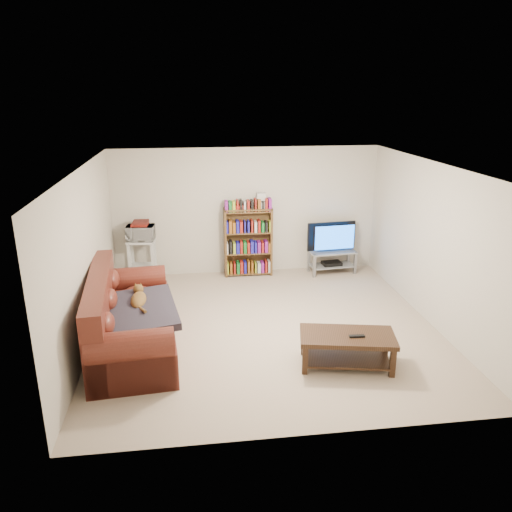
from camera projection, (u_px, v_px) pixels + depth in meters
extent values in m
plane|color=#C1A98F|center=(266.00, 327.00, 7.48)|extent=(5.00, 5.00, 0.00)
plane|color=white|center=(267.00, 167.00, 6.73)|extent=(5.00, 5.00, 0.00)
plane|color=beige|center=(247.00, 211.00, 9.46)|extent=(5.00, 0.00, 5.00)
plane|color=beige|center=(307.00, 330.00, 4.75)|extent=(5.00, 0.00, 5.00)
plane|color=beige|center=(85.00, 259.00, 6.79)|extent=(0.00, 5.00, 5.00)
plane|color=beige|center=(432.00, 244.00, 7.42)|extent=(0.00, 5.00, 5.00)
cube|color=#5C2117|center=(133.00, 331.00, 6.86)|extent=(1.27, 2.54, 0.47)
cube|color=#5C2117|center=(101.00, 314.00, 6.68)|extent=(0.47, 2.47, 1.03)
cube|color=#5C2117|center=(132.00, 368.00, 5.81)|extent=(1.02, 0.32, 0.59)
cube|color=#5C2117|center=(134.00, 296.00, 7.87)|extent=(1.02, 0.32, 0.59)
cube|color=#2C2731|center=(139.00, 311.00, 6.61)|extent=(1.14, 1.37, 0.20)
cube|color=black|center=(347.00, 337.00, 6.33)|extent=(1.29, 0.82, 0.06)
cube|color=black|center=(346.00, 358.00, 6.42)|extent=(1.16, 0.74, 0.03)
cube|color=black|center=(305.00, 360.00, 6.20)|extent=(0.08, 0.08, 0.38)
cube|color=black|center=(393.00, 363.00, 6.14)|extent=(0.08, 0.08, 0.38)
cube|color=black|center=(304.00, 342.00, 6.65)|extent=(0.08, 0.08, 0.38)
cube|color=black|center=(386.00, 344.00, 6.59)|extent=(0.08, 0.08, 0.38)
cube|color=black|center=(357.00, 336.00, 6.26)|extent=(0.20, 0.06, 0.02)
cube|color=#999EA3|center=(332.00, 252.00, 9.60)|extent=(0.92, 0.47, 0.03)
cube|color=#999EA3|center=(332.00, 265.00, 9.69)|extent=(0.87, 0.45, 0.02)
cube|color=gray|center=(314.00, 266.00, 9.42)|extent=(0.05, 0.05, 0.44)
cube|color=gray|center=(355.00, 263.00, 9.59)|extent=(0.05, 0.05, 0.44)
cube|color=gray|center=(309.00, 260.00, 9.74)|extent=(0.05, 0.05, 0.44)
cube|color=gray|center=(348.00, 258.00, 9.91)|extent=(0.05, 0.05, 0.44)
imported|color=black|center=(333.00, 237.00, 9.51)|extent=(0.96, 0.21, 0.55)
cube|color=black|center=(332.00, 263.00, 9.68)|extent=(0.37, 0.28, 0.06)
cube|color=brown|center=(225.00, 243.00, 9.39)|extent=(0.04, 0.28, 1.31)
cube|color=brown|center=(271.00, 241.00, 9.49)|extent=(0.04, 0.28, 1.31)
cube|color=brown|center=(248.00, 209.00, 9.24)|extent=(0.91, 0.29, 0.03)
cube|color=maroon|center=(237.00, 207.00, 9.20)|extent=(0.26, 0.20, 0.07)
cube|color=silver|center=(141.00, 241.00, 9.07)|extent=(0.53, 0.40, 0.04)
cube|color=silver|center=(143.00, 266.00, 9.22)|extent=(0.47, 0.36, 0.03)
cube|color=silver|center=(130.00, 264.00, 9.05)|extent=(0.05, 0.05, 0.75)
cube|color=silver|center=(153.00, 264.00, 9.07)|extent=(0.05, 0.05, 0.75)
cube|color=silver|center=(133.00, 259.00, 9.31)|extent=(0.05, 0.05, 0.75)
cube|color=silver|center=(155.00, 259.00, 9.33)|extent=(0.05, 0.05, 0.75)
imported|color=silver|center=(141.00, 233.00, 9.02)|extent=(0.52, 0.37, 0.27)
cube|color=maroon|center=(140.00, 224.00, 8.97)|extent=(0.31, 0.28, 0.05)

